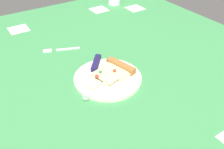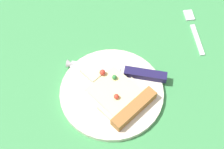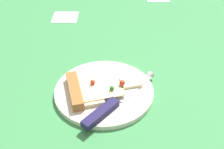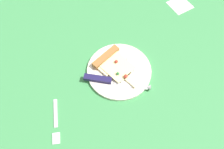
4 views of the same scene
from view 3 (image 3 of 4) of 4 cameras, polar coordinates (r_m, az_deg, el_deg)
name	(u,v)px [view 3 (image 3 of 4)]	position (r cm, az deg, el deg)	size (l,w,h in cm)	color
ground_plane	(122,103)	(66.41, 2.06, -5.89)	(154.74, 154.74, 3.00)	#3D8C4C
plate	(104,91)	(66.32, -1.66, -3.47)	(23.85, 23.85, 1.24)	silver
pizza_slice	(93,88)	(65.02, -3.88, -2.90)	(18.81, 13.38, 2.69)	beige
knife	(115,103)	(61.53, 0.54, -5.88)	(17.10, 19.68, 2.45)	silver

